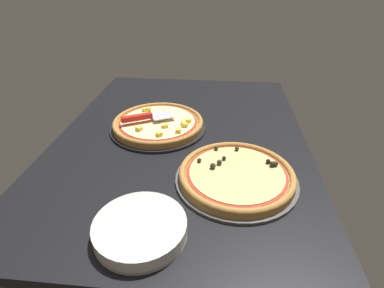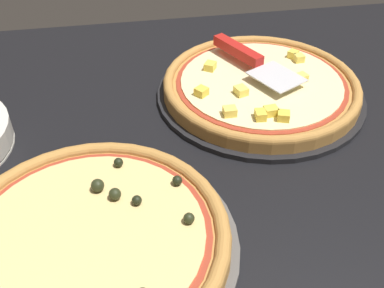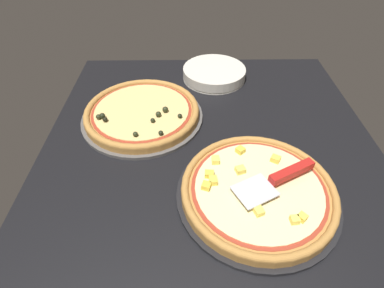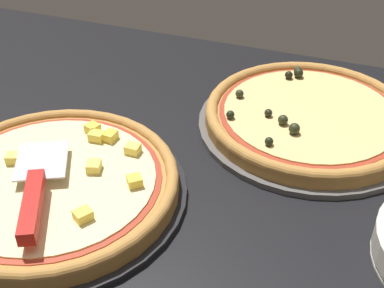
{
  "view_description": "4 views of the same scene",
  "coord_description": "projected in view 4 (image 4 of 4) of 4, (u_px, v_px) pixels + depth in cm",
  "views": [
    {
      "loc": [
        102.85,
        14.56,
        58.99
      ],
      "look_at": [
        10.96,
        5.37,
        3.0
      ],
      "focal_mm": 28.0,
      "sensor_mm": 36.0,
      "label": 1
    },
    {
      "loc": [
        20.34,
        59.01,
        47.8
      ],
      "look_at": [
        10.96,
        5.37,
        3.0
      ],
      "focal_mm": 42.0,
      "sensor_mm": 36.0,
      "label": 2
    },
    {
      "loc": [
        -49.98,
        6.23,
        58.96
      ],
      "look_at": [
        10.96,
        5.37,
        3.0
      ],
      "focal_mm": 28.0,
      "sensor_mm": 36.0,
      "label": 3
    },
    {
      "loc": [
        34.63,
        -58.91,
        52.73
      ],
      "look_at": [
        10.96,
        5.37,
        3.0
      ],
      "focal_mm": 50.0,
      "sensor_mm": 36.0,
      "label": 4
    }
  ],
  "objects": [
    {
      "name": "ground_plane",
      "position": [
        117.0,
        172.0,
        0.86
      ],
      "size": [
        133.19,
        97.06,
        3.6
      ],
      "primitive_type": "cube",
      "color": "black"
    },
    {
      "name": "serving_spatula",
      "position": [
        34.0,
        194.0,
        0.71
      ],
      "size": [
        14.06,
        21.26,
        2.0
      ],
      "color": "silver",
      "rests_on": "pizza_front"
    },
    {
      "name": "pizza_pan_front",
      "position": [
        54.0,
        194.0,
        0.79
      ],
      "size": [
        39.33,
        39.33,
        1.0
      ],
      "primitive_type": "cylinder",
      "color": "black",
      "rests_on": "ground_plane"
    },
    {
      "name": "pizza_pan_back",
      "position": [
        308.0,
        125.0,
        0.93
      ],
      "size": [
        38.46,
        38.46,
        1.0
      ],
      "primitive_type": "cylinder",
      "color": "#565451",
      "rests_on": "ground_plane"
    },
    {
      "name": "pizza_front",
      "position": [
        52.0,
        183.0,
        0.77
      ],
      "size": [
        36.97,
        36.97,
        3.95
      ],
      "color": "#B77F3D",
      "rests_on": "pizza_pan_front"
    },
    {
      "name": "pizza_back",
      "position": [
        309.0,
        115.0,
        0.92
      ],
      "size": [
        36.16,
        36.16,
        4.16
      ],
      "color": "#B77F3D",
      "rests_on": "pizza_pan_back"
    }
  ]
}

